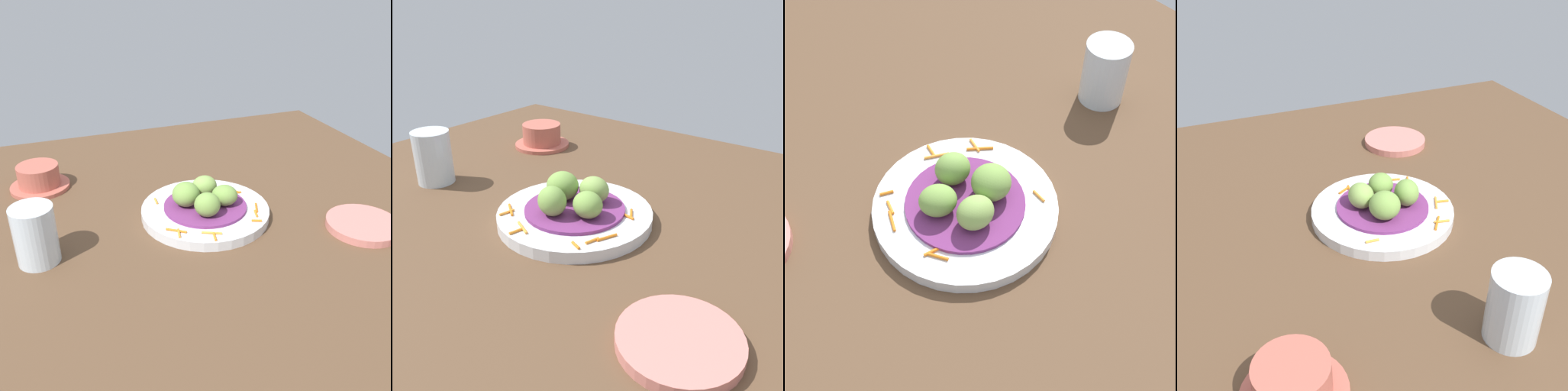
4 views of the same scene
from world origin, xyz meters
The scene contains 11 objects.
table_surface centered at (0.00, 0.00, 1.00)cm, with size 110.00×110.00×2.00cm, color brown.
main_plate centered at (-2.34, -3.82, 2.91)cm, with size 23.86×23.86×1.83cm, color silver.
cabbage_bed centered at (-2.34, -3.82, 4.09)cm, with size 15.44×15.44×0.54cm, color #702D6B.
carrot_garnish centered at (-3.01, 0.17, 4.03)cm, with size 18.84×17.58×0.40cm.
guac_scoop_left centered at (-1.20, -0.45, 6.60)cm, with size 4.66×4.10×4.47cm, color #759E47.
guac_scoop_center centered at (-5.72, -2.67, 6.30)cm, with size 4.27×4.82×3.88cm, color #759E47.
guac_scoop_right centered at (-3.49, -7.20, 6.44)cm, with size 4.19×4.89×4.16cm, color #84A851.
guac_scoop_back centered at (1.03, -4.97, 6.65)cm, with size 5.12×5.07×4.57cm, color #759E47.
side_plate_small centered at (-27.25, 10.23, 2.68)cm, with size 13.08×13.08×1.37cm, color tan.
terracotta_bowl centered at (25.94, -26.83, 4.30)cm, with size 12.14×12.14×5.20cm.
water_glass centered at (27.74, 0.04, 6.86)cm, with size 6.70×6.70×9.73cm, color silver.
Camera 4 is at (60.56, -32.31, 48.82)cm, focal length 45.16 mm.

